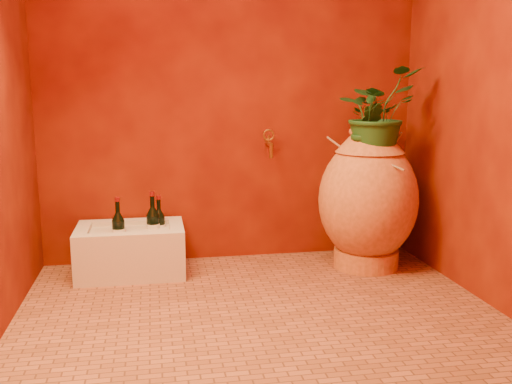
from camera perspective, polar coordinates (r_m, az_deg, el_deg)
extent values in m
plane|color=#985031|center=(3.06, 0.22, -11.83)|extent=(2.50, 2.50, 0.00)
cube|color=#500B04|center=(3.82, -2.57, 11.81)|extent=(2.50, 0.02, 2.50)
cube|color=#500B04|center=(3.30, 22.56, 11.22)|extent=(0.02, 2.00, 2.50)
cylinder|color=orange|center=(3.82, 10.92, -6.46)|extent=(0.43, 0.43, 0.12)
ellipsoid|color=orange|center=(3.73, 11.13, -0.77)|extent=(0.66, 0.66, 0.79)
cone|color=orange|center=(3.67, 11.34, 4.85)|extent=(0.45, 0.45, 0.12)
torus|color=orange|center=(3.67, 11.38, 5.93)|extent=(0.28, 0.28, 0.05)
cylinder|color=olive|center=(3.61, 10.38, 3.00)|extent=(0.35, 0.34, 0.30)
cylinder|color=olive|center=(3.57, 11.70, 3.42)|extent=(0.25, 0.37, 0.13)
cylinder|color=olive|center=(3.65, 13.23, 3.79)|extent=(0.26, 0.23, 0.25)
cube|color=beige|center=(3.68, -12.40, -5.89)|extent=(0.66, 0.45, 0.28)
cube|color=beige|center=(3.82, -12.40, -2.93)|extent=(0.66, 0.09, 0.03)
cube|color=beige|center=(3.47, -12.60, -4.31)|extent=(0.66, 0.09, 0.03)
cube|color=beige|center=(3.67, -16.99, -3.71)|extent=(0.09, 0.28, 0.03)
cube|color=beige|center=(3.64, -7.98, -3.44)|extent=(0.09, 0.28, 0.03)
cylinder|color=black|center=(3.63, -13.56, -4.19)|extent=(0.08, 0.08, 0.18)
cone|color=black|center=(3.60, -13.64, -2.39)|extent=(0.08, 0.08, 0.05)
cylinder|color=black|center=(3.59, -13.68, -1.44)|extent=(0.03, 0.03, 0.07)
cylinder|color=maroon|center=(3.58, -13.72, -0.72)|extent=(0.03, 0.03, 0.03)
cylinder|color=silver|center=(3.63, -13.56, -4.19)|extent=(0.08, 0.08, 0.08)
cylinder|color=black|center=(3.71, -9.63, -3.76)|extent=(0.07, 0.07, 0.17)
cone|color=black|center=(3.69, -9.69, -2.09)|extent=(0.07, 0.07, 0.05)
cylinder|color=black|center=(3.67, -9.71, -1.21)|extent=(0.03, 0.03, 0.07)
cylinder|color=maroon|center=(3.67, -9.74, -0.54)|extent=(0.03, 0.03, 0.02)
cylinder|color=silver|center=(3.71, -9.63, -3.76)|extent=(0.08, 0.08, 0.08)
cylinder|color=black|center=(3.68, -10.24, -3.78)|extent=(0.08, 0.08, 0.19)
cone|color=black|center=(3.65, -10.30, -1.91)|extent=(0.08, 0.08, 0.05)
cylinder|color=black|center=(3.64, -10.34, -0.93)|extent=(0.03, 0.03, 0.07)
cylinder|color=maroon|center=(3.63, -10.36, -0.18)|extent=(0.03, 0.03, 0.03)
cylinder|color=silver|center=(3.68, -10.24, -3.78)|extent=(0.08, 0.08, 0.09)
cylinder|color=olive|center=(3.80, 1.27, 4.88)|extent=(0.03, 0.15, 0.03)
cylinder|color=olive|center=(3.73, 1.51, 4.09)|extent=(0.02, 0.02, 0.09)
torus|color=olive|center=(3.80, 1.28, 5.71)|extent=(0.08, 0.01, 0.08)
cylinder|color=olive|center=(3.80, 1.28, 5.29)|extent=(0.01, 0.01, 0.06)
imported|color=#1A4B1D|center=(3.66, 11.98, 7.75)|extent=(0.65, 0.62, 0.56)
imported|color=#1A4B1D|center=(3.60, 11.00, 5.99)|extent=(0.23, 0.20, 0.35)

